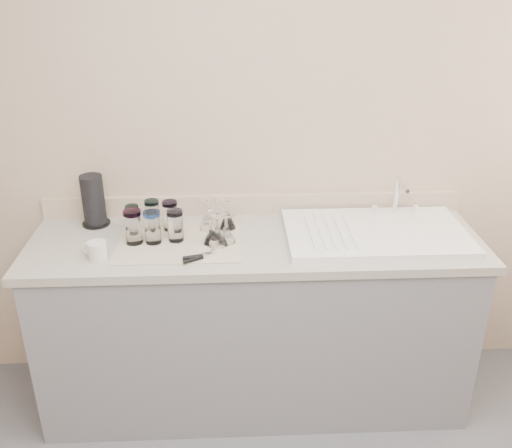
{
  "coord_description": "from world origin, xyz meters",
  "views": [
    {
      "loc": [
        -0.11,
        -1.12,
        2.07
      ],
      "look_at": [
        -0.0,
        1.15,
        1.0
      ],
      "focal_mm": 40.0,
      "sensor_mm": 36.0,
      "label": 1
    }
  ],
  "objects_px": {
    "tumbler_blue": "(153,227)",
    "white_mug": "(97,251)",
    "tumbler_teal": "(133,218)",
    "goblet_front_left": "(211,235)",
    "can_opener": "(199,257)",
    "goblet_back_right": "(228,219)",
    "tumbler_lavender": "(175,225)",
    "tumbler_purple": "(170,215)",
    "goblet_extra": "(218,234)",
    "paper_towel_roll": "(93,201)",
    "tumbler_magenta": "(133,227)",
    "goblet_back_left": "(208,219)",
    "tumbler_cyan": "(152,214)",
    "goblet_front_right": "(226,232)",
    "sink_unit": "(376,233)"
  },
  "relations": [
    {
      "from": "goblet_back_right",
      "to": "tumbler_lavender",
      "type": "bearing_deg",
      "value": -152.89
    },
    {
      "from": "can_opener",
      "to": "paper_towel_roll",
      "type": "bearing_deg",
      "value": 142.9
    },
    {
      "from": "tumbler_magenta",
      "to": "can_opener",
      "type": "bearing_deg",
      "value": -29.34
    },
    {
      "from": "tumbler_purple",
      "to": "goblet_back_left",
      "type": "relative_size",
      "value": 0.95
    },
    {
      "from": "tumbler_cyan",
      "to": "goblet_front_left",
      "type": "bearing_deg",
      "value": -33.02
    },
    {
      "from": "tumbler_magenta",
      "to": "goblet_back_left",
      "type": "xyz_separation_m",
      "value": [
        0.32,
        0.13,
        -0.03
      ]
    },
    {
      "from": "goblet_front_left",
      "to": "goblet_front_right",
      "type": "height_order",
      "value": "goblet_front_right"
    },
    {
      "from": "tumbler_teal",
      "to": "can_opener",
      "type": "bearing_deg",
      "value": -42.56
    },
    {
      "from": "sink_unit",
      "to": "tumbler_cyan",
      "type": "bearing_deg",
      "value": 172.8
    },
    {
      "from": "goblet_extra",
      "to": "white_mug",
      "type": "xyz_separation_m",
      "value": [
        -0.51,
        -0.09,
        -0.02
      ]
    },
    {
      "from": "tumbler_lavender",
      "to": "goblet_back_right",
      "type": "distance_m",
      "value": 0.26
    },
    {
      "from": "tumbler_teal",
      "to": "goblet_back_left",
      "type": "relative_size",
      "value": 0.85
    },
    {
      "from": "goblet_back_right",
      "to": "can_opener",
      "type": "xyz_separation_m",
      "value": [
        -0.12,
        -0.3,
        -0.04
      ]
    },
    {
      "from": "sink_unit",
      "to": "goblet_front_right",
      "type": "distance_m",
      "value": 0.69
    },
    {
      "from": "sink_unit",
      "to": "tumbler_blue",
      "type": "distance_m",
      "value": 1.01
    },
    {
      "from": "tumbler_lavender",
      "to": "goblet_extra",
      "type": "xyz_separation_m",
      "value": [
        0.19,
        -0.06,
        -0.02
      ]
    },
    {
      "from": "tumbler_lavender",
      "to": "goblet_front_left",
      "type": "distance_m",
      "value": 0.17
    },
    {
      "from": "tumbler_magenta",
      "to": "goblet_back_left",
      "type": "bearing_deg",
      "value": 21.32
    },
    {
      "from": "tumbler_teal",
      "to": "paper_towel_roll",
      "type": "xyz_separation_m",
      "value": [
        -0.19,
        0.09,
        0.05
      ]
    },
    {
      "from": "sink_unit",
      "to": "tumbler_teal",
      "type": "distance_m",
      "value": 1.12
    },
    {
      "from": "goblet_front_left",
      "to": "can_opener",
      "type": "bearing_deg",
      "value": -109.18
    },
    {
      "from": "tumbler_magenta",
      "to": "tumbler_blue",
      "type": "distance_m",
      "value": 0.08
    },
    {
      "from": "tumbler_blue",
      "to": "goblet_extra",
      "type": "relative_size",
      "value": 0.95
    },
    {
      "from": "goblet_back_left",
      "to": "goblet_extra",
      "type": "xyz_separation_m",
      "value": [
        0.05,
        -0.17,
        0.0
      ]
    },
    {
      "from": "tumbler_magenta",
      "to": "paper_towel_roll",
      "type": "bearing_deg",
      "value": 134.42
    },
    {
      "from": "tumbler_purple",
      "to": "tumbler_lavender",
      "type": "distance_m",
      "value": 0.12
    },
    {
      "from": "tumbler_magenta",
      "to": "white_mug",
      "type": "xyz_separation_m",
      "value": [
        -0.14,
        -0.13,
        -0.05
      ]
    },
    {
      "from": "white_mug",
      "to": "tumbler_teal",
      "type": "bearing_deg",
      "value": 65.89
    },
    {
      "from": "tumbler_magenta",
      "to": "goblet_extra",
      "type": "xyz_separation_m",
      "value": [
        0.37,
        -0.04,
        -0.03
      ]
    },
    {
      "from": "tumbler_lavender",
      "to": "paper_towel_roll",
      "type": "bearing_deg",
      "value": 152.88
    },
    {
      "from": "goblet_extra",
      "to": "white_mug",
      "type": "distance_m",
      "value": 0.52
    },
    {
      "from": "goblet_back_left",
      "to": "can_opener",
      "type": "distance_m",
      "value": 0.3
    },
    {
      "from": "goblet_front_right",
      "to": "white_mug",
      "type": "bearing_deg",
      "value": -167.73
    },
    {
      "from": "tumbler_magenta",
      "to": "white_mug",
      "type": "relative_size",
      "value": 1.32
    },
    {
      "from": "goblet_front_left",
      "to": "can_opener",
      "type": "xyz_separation_m",
      "value": [
        -0.05,
        -0.14,
        -0.03
      ]
    },
    {
      "from": "tumbler_blue",
      "to": "white_mug",
      "type": "xyz_separation_m",
      "value": [
        -0.22,
        -0.13,
        -0.04
      ]
    },
    {
      "from": "goblet_front_right",
      "to": "sink_unit",
      "type": "bearing_deg",
      "value": 3.31
    },
    {
      "from": "tumbler_lavender",
      "to": "goblet_back_left",
      "type": "bearing_deg",
      "value": 38.24
    },
    {
      "from": "white_mug",
      "to": "paper_towel_roll",
      "type": "distance_m",
      "value": 0.37
    },
    {
      "from": "tumbler_cyan",
      "to": "goblet_back_right",
      "type": "xyz_separation_m",
      "value": [
        0.35,
        -0.02,
        -0.02
      ]
    },
    {
      "from": "goblet_extra",
      "to": "paper_towel_roll",
      "type": "relative_size",
      "value": 0.63
    },
    {
      "from": "tumbler_magenta",
      "to": "paper_towel_roll",
      "type": "distance_m",
      "value": 0.31
    },
    {
      "from": "goblet_front_left",
      "to": "goblet_extra",
      "type": "relative_size",
      "value": 0.8
    },
    {
      "from": "tumbler_purple",
      "to": "goblet_back_right",
      "type": "bearing_deg",
      "value": 0.52
    },
    {
      "from": "tumbler_cyan",
      "to": "tumbler_lavender",
      "type": "relative_size",
      "value": 0.94
    },
    {
      "from": "goblet_back_right",
      "to": "goblet_front_left",
      "type": "distance_m",
      "value": 0.17
    },
    {
      "from": "goblet_back_left",
      "to": "goblet_front_right",
      "type": "height_order",
      "value": "goblet_back_left"
    },
    {
      "from": "goblet_back_right",
      "to": "can_opener",
      "type": "height_order",
      "value": "goblet_back_right"
    },
    {
      "from": "sink_unit",
      "to": "can_opener",
      "type": "bearing_deg",
      "value": -166.48
    },
    {
      "from": "tumbler_teal",
      "to": "tumbler_blue",
      "type": "relative_size",
      "value": 0.84
    }
  ]
}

